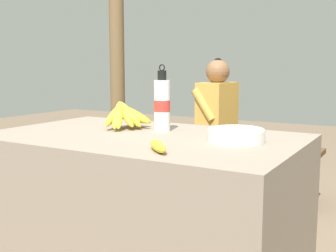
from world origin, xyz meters
name	(u,v)px	position (x,y,z in m)	size (l,w,h in m)	color
market_counter	(143,212)	(0.00, 0.00, 0.35)	(1.35, 0.83, 0.70)	gray
banana_bunch_ripe	(126,115)	(-0.18, 0.13, 0.77)	(0.19, 0.28, 0.14)	#4C381E
serving_bowl	(236,135)	(0.42, 0.04, 0.73)	(0.23, 0.23, 0.05)	white
water_bottle	(162,104)	(0.02, 0.14, 0.83)	(0.07, 0.07, 0.31)	white
loose_banana_front	(158,146)	(0.25, -0.28, 0.72)	(0.15, 0.14, 0.04)	yellow
wooden_bench	(232,153)	(-0.16, 1.48, 0.34)	(1.32, 0.32, 0.42)	brown
seated_vendor	(212,117)	(-0.33, 1.45, 0.61)	(0.42, 0.40, 1.07)	#473828
banana_bunch_green	(283,141)	(0.23, 1.48, 0.47)	(0.16, 0.26, 0.12)	#4C381E
support_post_near	(117,52)	(-1.42, 1.70, 1.14)	(0.14, 0.14, 2.27)	brown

